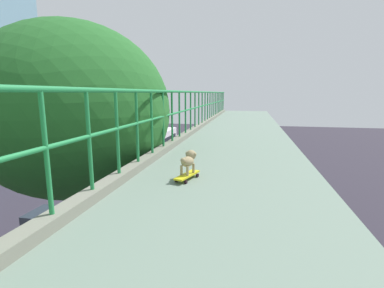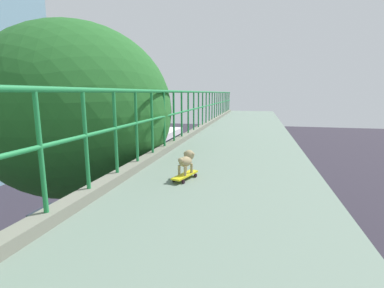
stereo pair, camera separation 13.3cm
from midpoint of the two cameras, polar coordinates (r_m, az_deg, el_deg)
overpass_deck at (r=2.82m, az=3.09°, el=-20.87°), size 2.84×33.87×0.53m
green_railing at (r=3.12m, az=-22.70°, el=-7.66°), size 0.20×32.18×1.26m
car_yellow_cab_third at (r=11.49m, az=-21.14°, el=-23.88°), size 1.98×4.32×1.54m
car_silver_fourth at (r=15.62m, az=-26.77°, el=-14.78°), size 1.81×3.96×1.44m
city_bus at (r=27.72m, az=-7.02°, el=-0.56°), size 2.68×10.30×3.16m
roadside_tree_mid at (r=6.71m, az=-21.88°, el=5.56°), size 4.19×4.19×8.52m
toy_skateboard at (r=3.93m, az=-0.47°, el=-6.43°), size 0.28×0.53×0.08m
small_dog at (r=3.93m, az=-0.13°, el=-3.18°), size 0.22×0.35×0.32m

